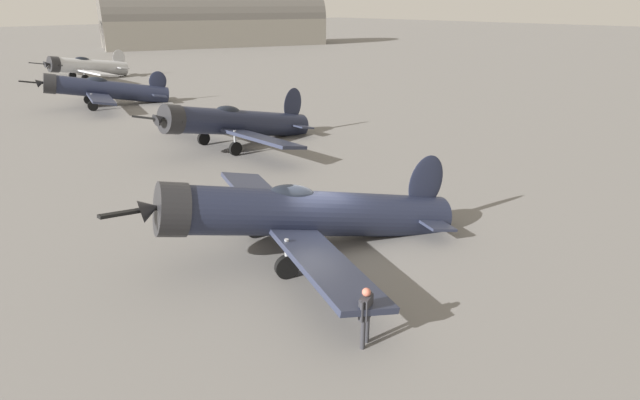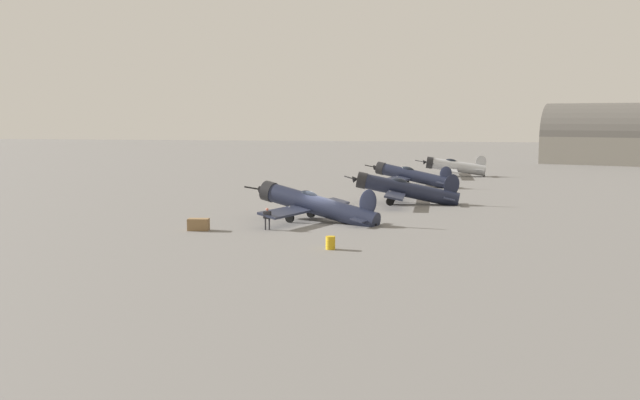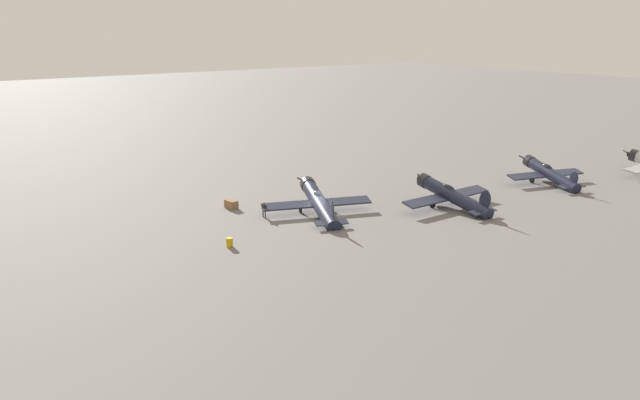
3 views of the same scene
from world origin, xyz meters
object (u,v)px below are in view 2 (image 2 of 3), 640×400
(airplane_mid_apron, at_px, (404,189))
(airplane_outer_stand, at_px, (453,166))
(airplane_far_line, at_px, (411,175))
(ground_crew_mechanic, at_px, (267,217))
(fuel_drum, at_px, (330,243))
(equipment_crate, at_px, (198,224))
(airplane_foreground, at_px, (315,205))

(airplane_mid_apron, height_order, airplane_outer_stand, airplane_mid_apron)
(airplane_far_line, xyz_separation_m, ground_crew_mechanic, (8.45, 37.18, -0.38))
(ground_crew_mechanic, bearing_deg, airplane_far_line, -34.15)
(airplane_mid_apron, bearing_deg, ground_crew_mechanic, 63.02)
(airplane_far_line, relative_size, fuel_drum, 12.97)
(airplane_outer_stand, bearing_deg, ground_crew_mechanic, 73.56)
(airplane_far_line, relative_size, equipment_crate, 6.64)
(airplane_outer_stand, distance_m, equipment_crate, 58.78)
(ground_crew_mechanic, distance_m, fuel_drum, 9.61)
(airplane_far_line, bearing_deg, equipment_crate, 85.74)
(fuel_drum, bearing_deg, airplane_far_line, -92.90)
(ground_crew_mechanic, bearing_deg, equipment_crate, 82.56)
(airplane_far_line, bearing_deg, fuel_drum, 102.25)
(equipment_crate, bearing_deg, airplane_outer_stand, -108.35)
(airplane_mid_apron, height_order, equipment_crate, airplane_mid_apron)
(airplane_foreground, distance_m, airplane_far_line, 32.48)
(airplane_mid_apron, xyz_separation_m, ground_crew_mechanic, (9.00, 18.81, -0.44))
(airplane_mid_apron, xyz_separation_m, equipment_crate, (14.09, 20.07, -1.00))
(airplane_mid_apron, bearing_deg, equipment_crate, 53.53)
(ground_crew_mechanic, bearing_deg, airplane_foreground, -48.28)
(airplane_far_line, relative_size, airplane_outer_stand, 0.82)
(airplane_outer_stand, relative_size, fuel_drum, 15.74)
(airplane_mid_apron, bearing_deg, fuel_drum, 82.48)
(equipment_crate, bearing_deg, fuel_drum, 151.80)
(airplane_outer_stand, height_order, fuel_drum, airplane_outer_stand)
(airplane_mid_apron, distance_m, equipment_crate, 24.54)
(airplane_foreground, xyz_separation_m, equipment_crate, (7.74, 6.48, -0.91))
(airplane_mid_apron, xyz_separation_m, airplane_far_line, (0.55, -18.37, -0.05))
(airplane_foreground, bearing_deg, airplane_far_line, -80.85)
(airplane_far_line, xyz_separation_m, airplane_outer_stand, (-4.96, -17.34, 0.03))
(airplane_outer_stand, distance_m, ground_crew_mechanic, 56.15)
(airplane_foreground, height_order, airplane_outer_stand, airplane_foreground)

